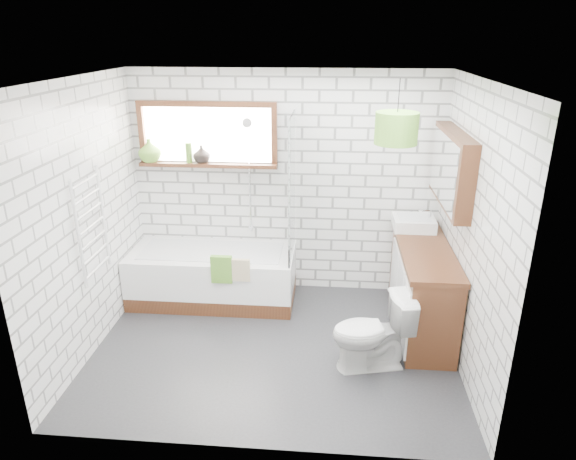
# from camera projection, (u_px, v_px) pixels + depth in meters

# --- Properties ---
(floor) EXTENTS (3.40, 2.60, 0.01)m
(floor) POSITION_uv_depth(u_px,v_px,m) (274.00, 347.00, 4.96)
(floor) COLOR #262629
(floor) RESTS_ON ground
(ceiling) EXTENTS (3.40, 2.60, 0.01)m
(ceiling) POSITION_uv_depth(u_px,v_px,m) (271.00, 78.00, 4.05)
(ceiling) COLOR white
(ceiling) RESTS_ON ground
(wall_back) EXTENTS (3.40, 0.01, 2.50)m
(wall_back) POSITION_uv_depth(u_px,v_px,m) (286.00, 185.00, 5.72)
(wall_back) COLOR white
(wall_back) RESTS_ON ground
(wall_front) EXTENTS (3.40, 0.01, 2.50)m
(wall_front) POSITION_uv_depth(u_px,v_px,m) (249.00, 298.00, 3.30)
(wall_front) COLOR white
(wall_front) RESTS_ON ground
(wall_left) EXTENTS (0.01, 2.60, 2.50)m
(wall_left) POSITION_uv_depth(u_px,v_px,m) (86.00, 220.00, 4.65)
(wall_left) COLOR white
(wall_left) RESTS_ON ground
(wall_right) EXTENTS (0.01, 2.60, 2.50)m
(wall_right) POSITION_uv_depth(u_px,v_px,m) (471.00, 232.00, 4.37)
(wall_right) COLOR white
(wall_right) RESTS_ON ground
(window) EXTENTS (1.52, 0.16, 0.68)m
(window) POSITION_uv_depth(u_px,v_px,m) (207.00, 135.00, 5.55)
(window) COLOR #3A1D10
(window) RESTS_ON wall_back
(towel_radiator) EXTENTS (0.06, 0.52, 1.00)m
(towel_radiator) POSITION_uv_depth(u_px,v_px,m) (91.00, 226.00, 4.66)
(towel_radiator) COLOR white
(towel_radiator) RESTS_ON wall_left
(mirror_cabinet) EXTENTS (0.16, 1.20, 0.70)m
(mirror_cabinet) POSITION_uv_depth(u_px,v_px,m) (451.00, 169.00, 4.79)
(mirror_cabinet) COLOR #3A1D10
(mirror_cabinet) RESTS_ON wall_right
(shower_riser) EXTENTS (0.02, 0.02, 1.30)m
(shower_riser) POSITION_uv_depth(u_px,v_px,m) (250.00, 176.00, 5.68)
(shower_riser) COLOR silver
(shower_riser) RESTS_ON wall_back
(bathtub) EXTENTS (1.81, 0.80, 0.59)m
(bathtub) POSITION_uv_depth(u_px,v_px,m) (213.00, 275.00, 5.76)
(bathtub) COLOR white
(bathtub) RESTS_ON floor
(shower_screen) EXTENTS (0.02, 0.72, 1.50)m
(shower_screen) POSITION_uv_depth(u_px,v_px,m) (292.00, 188.00, 5.31)
(shower_screen) COLOR white
(shower_screen) RESTS_ON bathtub
(towel_green) EXTENTS (0.22, 0.06, 0.30)m
(towel_green) POSITION_uv_depth(u_px,v_px,m) (222.00, 269.00, 5.27)
(towel_green) COLOR #548E2A
(towel_green) RESTS_ON bathtub
(towel_beige) EXTENTS (0.18, 0.05, 0.24)m
(towel_beige) POSITION_uv_depth(u_px,v_px,m) (241.00, 270.00, 5.25)
(towel_beige) COLOR tan
(towel_beige) RESTS_ON bathtub
(vanity) EXTENTS (0.50, 1.54, 0.88)m
(vanity) POSITION_uv_depth(u_px,v_px,m) (422.00, 287.00, 5.17)
(vanity) COLOR #3A1D10
(vanity) RESTS_ON floor
(basin) EXTENTS (0.43, 0.38, 0.13)m
(basin) POSITION_uv_depth(u_px,v_px,m) (414.00, 223.00, 5.45)
(basin) COLOR white
(basin) RESTS_ON vanity
(tap) EXTENTS (0.03, 0.03, 0.16)m
(tap) POSITION_uv_depth(u_px,v_px,m) (430.00, 218.00, 5.41)
(tap) COLOR silver
(tap) RESTS_ON vanity
(toilet) EXTENTS (0.55, 0.77, 0.71)m
(toilet) POSITION_uv_depth(u_px,v_px,m) (372.00, 333.00, 4.55)
(toilet) COLOR white
(toilet) RESTS_ON floor
(vase_olive) EXTENTS (0.30, 0.30, 0.25)m
(vase_olive) POSITION_uv_depth(u_px,v_px,m) (150.00, 152.00, 5.64)
(vase_olive) COLOR #5B932D
(vase_olive) RESTS_ON window
(vase_dark) EXTENTS (0.21, 0.21, 0.19)m
(vase_dark) POSITION_uv_depth(u_px,v_px,m) (202.00, 156.00, 5.61)
(vase_dark) COLOR black
(vase_dark) RESTS_ON window
(bottle) EXTENTS (0.09, 0.09, 0.22)m
(bottle) POSITION_uv_depth(u_px,v_px,m) (189.00, 155.00, 5.61)
(bottle) COLOR #5B932D
(bottle) RESTS_ON window
(pendant) EXTENTS (0.36, 0.36, 0.26)m
(pendant) POSITION_uv_depth(u_px,v_px,m) (396.00, 128.00, 4.25)
(pendant) COLOR #548E2A
(pendant) RESTS_ON ceiling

